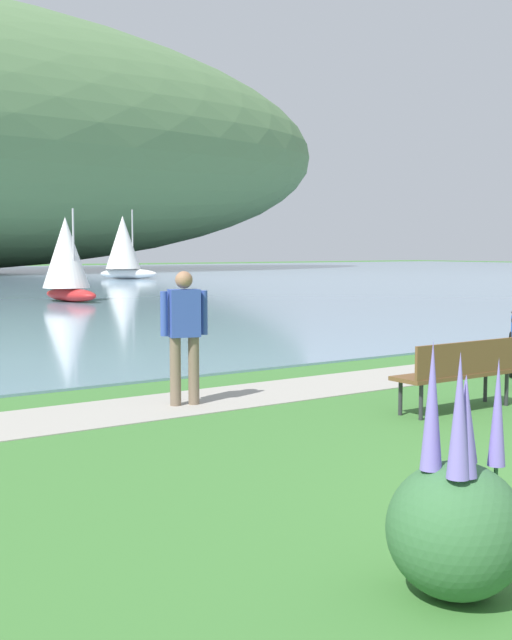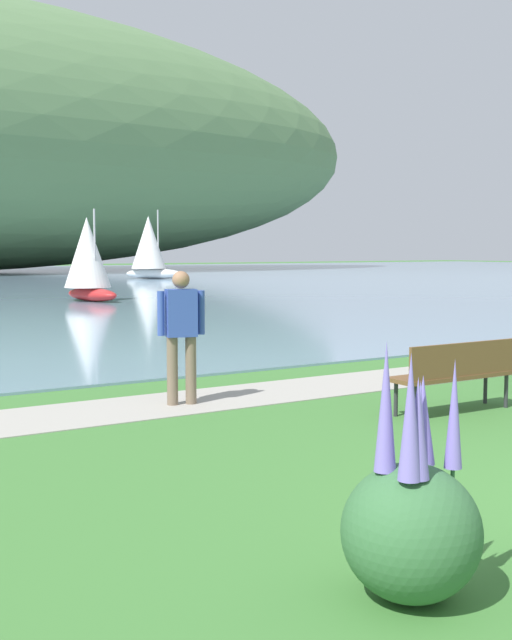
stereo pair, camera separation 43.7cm
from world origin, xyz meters
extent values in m
cube|color=#A39E93|center=(0.00, 6.49, 0.01)|extent=(60.00, 1.50, 0.01)
cube|color=brown|center=(1.23, 4.21, 0.45)|extent=(1.80, 0.49, 0.05)
cube|color=brown|center=(1.23, 4.00, 0.68)|extent=(1.80, 0.05, 0.40)
cylinder|color=#2D2D33|center=(0.47, 4.38, 0.23)|extent=(0.05, 0.05, 0.45)
cylinder|color=#2D2D33|center=(2.00, 4.37, 0.23)|extent=(0.05, 0.05, 0.45)
cylinder|color=#2D2D33|center=(0.47, 4.04, 0.23)|extent=(0.05, 0.05, 0.45)
cylinder|color=#2D2D33|center=(2.00, 4.03, 0.23)|extent=(0.05, 0.05, 0.45)
cylinder|color=#72604C|center=(-1.48, 6.39, 0.44)|extent=(0.14, 0.14, 0.88)
cylinder|color=#72604C|center=(-1.24, 6.33, 0.44)|extent=(0.14, 0.14, 0.88)
cube|color=#334CA5|center=(-1.36, 6.36, 1.18)|extent=(0.42, 0.31, 0.60)
sphere|color=#9E7051|center=(-1.36, 6.36, 1.60)|extent=(0.22, 0.22, 0.22)
cylinder|color=#334CA5|center=(-1.61, 6.43, 1.18)|extent=(0.09, 0.09, 0.56)
cylinder|color=#334CA5|center=(-1.11, 6.30, 1.18)|extent=(0.09, 0.09, 0.56)
ellipsoid|color=#386B3D|center=(-2.89, 0.58, 0.39)|extent=(0.80, 0.80, 0.78)
cylinder|color=#386B3D|center=(-2.98, 0.45, 0.69)|extent=(0.02, 0.02, 0.12)
cone|color=#8470D1|center=(-2.98, 0.45, 1.03)|extent=(0.14, 0.14, 0.56)
cylinder|color=#386B3D|center=(-2.65, 0.50, 0.69)|extent=(0.02, 0.02, 0.12)
cone|color=#8470D1|center=(-2.65, 0.50, 1.06)|extent=(0.10, 0.10, 0.63)
cylinder|color=#386B3D|center=(-2.79, 0.62, 0.69)|extent=(0.02, 0.02, 0.12)
cone|color=#8470D1|center=(-2.79, 0.62, 1.00)|extent=(0.09, 0.09, 0.50)
cylinder|color=#386B3D|center=(-2.74, 0.66, 0.69)|extent=(0.02, 0.02, 0.12)
cone|color=#8470D1|center=(-2.74, 0.66, 1.01)|extent=(0.15, 0.15, 0.52)
cylinder|color=#386B3D|center=(-3.03, 0.45, 0.69)|extent=(0.02, 0.02, 0.12)
cone|color=#8470D1|center=(-3.03, 0.45, 1.09)|extent=(0.13, 0.13, 0.69)
cylinder|color=#386B3D|center=(-3.03, 0.65, 0.69)|extent=(0.02, 0.02, 0.12)
cone|color=#8470D1|center=(-3.03, 0.65, 1.11)|extent=(0.13, 0.13, 0.74)
ellipsoid|color=white|center=(16.66, 45.30, 0.37)|extent=(3.49, 3.43, 0.67)
cylinder|color=#B2B2B2|center=(16.87, 45.09, 2.62)|extent=(0.10, 0.10, 3.82)
cone|color=white|center=(16.40, 45.54, 2.43)|extent=(3.21, 3.21, 3.44)
ellipsoid|color=#B22323|center=(4.92, 25.85, 0.29)|extent=(1.45, 3.02, 0.51)
cylinder|color=#B2B2B2|center=(4.97, 25.63, 2.01)|extent=(0.07, 0.07, 2.91)
cone|color=white|center=(4.86, 26.12, 1.86)|extent=(2.07, 2.07, 2.62)
camera|label=1|loc=(-6.36, -2.42, 1.99)|focal=45.10mm
camera|label=2|loc=(-5.99, -2.67, 1.99)|focal=45.10mm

